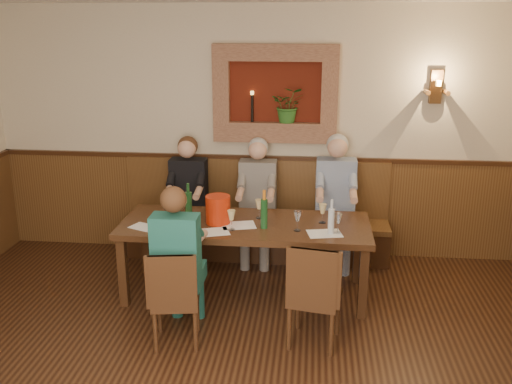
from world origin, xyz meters
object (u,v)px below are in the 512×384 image
Objects in this scene: spittoon_bucket at (218,209)px; wine_bottle_green_a at (264,213)px; wine_bottle_green_b at (189,205)px; bench at (255,229)px; person_bench_right at (335,212)px; water_bottle at (331,220)px; person_bench_mid at (257,212)px; person_bench_left at (188,209)px; dining_table at (245,230)px; person_chair_front at (180,273)px; chair_near_right at (314,314)px; chair_near_left at (176,316)px.

spittoon_bucket is 0.46m from wine_bottle_green_a.
wine_bottle_green_b is at bearing 172.48° from spittoon_bucket.
person_bench_right is (0.89, -0.11, 0.28)m from bench.
wine_bottle_green_b reaches higher than water_bottle.
person_bench_mid reaches higher than bench.
person_bench_right is at bearing -0.07° from person_bench_left.
person_chair_front is (-0.47, -0.78, -0.12)m from dining_table.
bench is 2.20× the size of person_chair_front.
person_chair_front is at bearing -130.13° from person_bench_right.
spittoon_bucket is (-0.94, 0.83, 0.62)m from chair_near_right.
person_bench_right is at bearing 29.50° from wine_bottle_green_b.
dining_table is 6.40× the size of wine_bottle_green_b.
person_bench_mid is 5.18× the size of spittoon_bucket.
person_bench_left is at bearing 103.59° from wine_bottle_green_b.
spittoon_bucket is (-0.26, -0.96, 0.56)m from bench.
person_bench_mid is 0.96m from spittoon_bucket.
person_bench_right is 4.43× the size of water_bottle.
chair_near_right reaches higher than chair_near_left.
person_bench_left is 1.39m from wine_bottle_green_a.
person_bench_left is 1.64m from person_chair_front.
person_bench_mid is at bearing 179.88° from person_bench_right.
person_bench_right reaches higher than chair_near_right.
wine_bottle_green_a is at bearing -45.33° from person_bench_left.
spittoon_bucket is at bearing 170.27° from water_bottle.
person_bench_right is (1.64, -0.00, 0.03)m from person_bench_left.
person_bench_mid is at bearing 126.91° from water_bottle.
person_bench_mid is 1.06m from wine_bottle_green_b.
chair_near_left is 0.94× the size of chair_near_right.
chair_near_right reaches higher than dining_table.
bench is 0.80m from person_bench_left.
wine_bottle_green_a reaches higher than dining_table.
person_bench_left is (-0.29, 1.80, 0.32)m from chair_near_left.
spittoon_bucket is (0.49, -0.86, 0.31)m from person_bench_left.
chair_near_left is at bearing -116.08° from dining_table.
spittoon_bucket is (-0.26, -0.02, 0.21)m from dining_table.
person_bench_mid is 1.02m from wine_bottle_green_a.
person_chair_front is at bearing -173.26° from chair_near_right.
spittoon_bucket is 1.09m from water_bottle.
chair_near_left is at bearing -89.10° from person_chair_front.
wine_bottle_green_a is (0.66, 0.84, 0.65)m from chair_near_left.
chair_near_left is 1.85m from person_bench_left.
dining_table is 0.80× the size of bench.
chair_near_left is 2.28m from person_bench_right.
bench is 1.14m from spittoon_bucket.
water_bottle reaches higher than chair_near_left.
dining_table is 0.32m from wine_bottle_green_a.
person_bench_left is at bearing 179.99° from person_bench_mid.
chair_near_right is at bearing -97.14° from person_bench_right.
person_bench_left reaches higher than water_bottle.
bench is 2.15× the size of person_bench_left.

